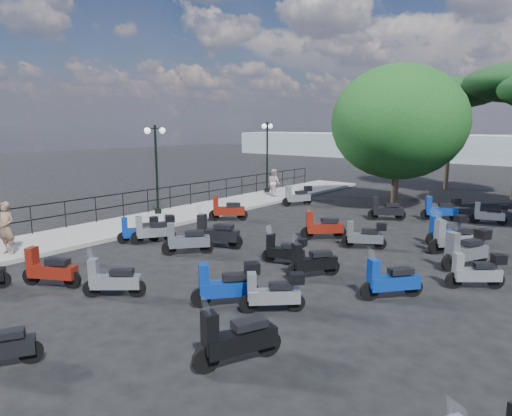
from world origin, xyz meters
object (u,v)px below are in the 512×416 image
Objects in this scene: pedestrian_far at (274,183)px; scooter_2 at (139,230)px; scooter_19 at (227,285)px; scooter_26 at (476,272)px; scooter_13 at (112,280)px; lamp_post_1 at (156,164)px; scooter_22 at (455,239)px; woman at (6,228)px; scooter_10 at (322,227)px; scooter_17 at (441,209)px; scooter_8 at (186,240)px; scooter_16 at (365,236)px; scooter_11 at (386,210)px; scooter_27 at (466,250)px; scooter_21 at (312,262)px; scooter_15 at (285,251)px; scooter_23 at (446,230)px; scooter_4 at (227,210)px; broadleaf_tree at (399,122)px; lamp_post_2 at (267,152)px; scooter_20 at (391,281)px; scooter_25 at (236,340)px; scooter_3 at (154,230)px; scooter_7 at (49,270)px; scooter_5 at (298,196)px; scooter_14 at (273,293)px; scooter_9 at (216,233)px; pine_2 at (453,93)px; scooter_28 at (489,214)px.

pedestrian_far is 1.16× the size of scooter_2.
pedestrian_far is 1.12× the size of scooter_19.
scooter_13 is at bearing 93.97° from scooter_26.
scooter_22 is at bearing 4.63° from lamp_post_1.
lamp_post_1 is at bearing 84.88° from woman.
scooter_10 reaches higher than scooter_17.
scooter_8 reaches higher than scooter_16.
scooter_11 is at bearing 28.98° from lamp_post_1.
scooter_27 is at bearing 162.44° from scooter_22.
scooter_27 reaches higher than scooter_21.
scooter_2 is 5.82m from scooter_15.
scooter_23 is (1.38, -4.01, -0.02)m from scooter_17.
scooter_4 is (3.15, 1.33, -1.99)m from lamp_post_1.
broadleaf_tree is at bearing -149.17° from pedestrian_far.
lamp_post_2 reaches higher than scooter_27.
scooter_19 is at bearing 147.70° from scooter_16.
scooter_20 is 0.83× the size of scooter_25.
scooter_17 is 10.23m from scooter_21.
lamp_post_1 is 10.25m from scooter_16.
scooter_3 is 7.52m from scooter_16.
scooter_20 reaches higher than scooter_3.
scooter_13 is at bearing 139.87° from scooter_11.
pedestrian_far is 0.95× the size of scooter_25.
scooter_7 is 0.99× the size of scooter_17.
scooter_17 is at bearing -163.50° from pedestrian_far.
scooter_15 is 5.31m from scooter_26.
scooter_5 is at bearing 172.61° from pedestrian_far.
scooter_17 is (9.49, -0.27, -0.42)m from pedestrian_far.
scooter_17 reaches higher than scooter_19.
scooter_22 is (12.61, 2.14, -1.96)m from lamp_post_1.
scooter_23 is 11.12m from scooter_25.
scooter_7 is 6.12m from scooter_14.
scooter_9 is 1.19× the size of scooter_23.
scooter_16 is (4.13, 3.08, -0.05)m from scooter_9.
scooter_8 is at bearing 150.46° from scooter_9.
scooter_26 is 0.75× the size of scooter_27.
scooter_16 is (6.87, -0.52, -0.03)m from scooter_4.
scooter_19 is at bearing -101.27° from scooter_13.
scooter_17 is at bearing -92.82° from scooter_4.
scooter_9 is at bearing 101.23° from scooter_10.
pine_2 is (4.26, 11.31, 5.71)m from scooter_5.
pedestrian_far reaches higher than scooter_22.
scooter_4 is 18.02m from pine_2.
broadleaf_tree reaches higher than scooter_16.
scooter_19 is at bearing 140.46° from pedestrian_far.
scooter_4 is at bearing 39.94° from scooter_26.
woman is 1.17× the size of scooter_28.
scooter_4 is at bearing 56.49° from scooter_16.
scooter_27 is (12.19, -6.86, -0.38)m from pedestrian_far.
scooter_4 is 5.14m from scooter_5.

